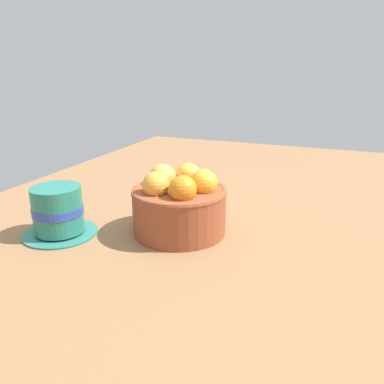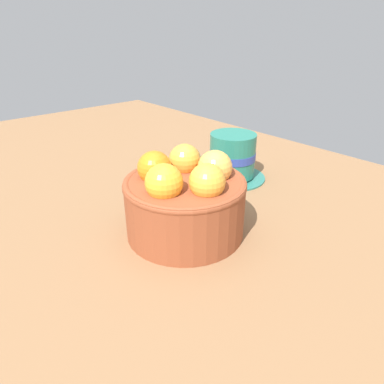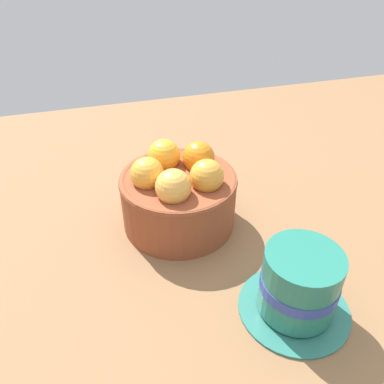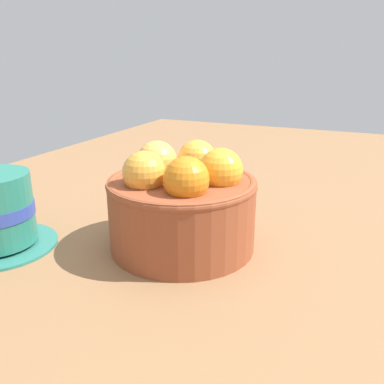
{
  "view_description": "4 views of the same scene",
  "coord_description": "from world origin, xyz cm",
  "views": [
    {
      "loc": [
        53.26,
        23.63,
        26.22
      ],
      "look_at": [
        -1.77,
        1.49,
        6.52
      ],
      "focal_mm": 36.12,
      "sensor_mm": 36.0,
      "label": 1
    },
    {
      "loc": [
        -29.12,
        24.55,
        24.49
      ],
      "look_at": [
        -1.21,
        -0.11,
        6.21
      ],
      "focal_mm": 32.02,
      "sensor_mm": 36.0,
      "label": 2
    },
    {
      "loc": [
        -9.77,
        -39.8,
        34.28
      ],
      "look_at": [
        1.74,
        -0.35,
        4.93
      ],
      "focal_mm": 36.0,
      "sensor_mm": 36.0,
      "label": 3
    },
    {
      "loc": [
        35.77,
        17.06,
        19.45
      ],
      "look_at": [
        0.59,
        1.39,
        6.42
      ],
      "focal_mm": 38.5,
      "sensor_mm": 36.0,
      "label": 4
    }
  ],
  "objects": [
    {
      "name": "ground_plane",
      "position": [
        0.0,
        0.0,
        -2.42
      ],
      "size": [
        155.67,
        88.0,
        4.84
      ],
      "primitive_type": "cube",
      "color": "brown"
    },
    {
      "name": "terracotta_bowl",
      "position": [
        -0.0,
        0.0,
        4.87
      ],
      "size": [
        15.24,
        15.24,
        10.75
      ],
      "color": "brown",
      "rests_on": "ground_plane"
    },
    {
      "name": "coffee_cup",
      "position": [
        8.04,
        -17.59,
        3.75
      ],
      "size": [
        11.82,
        11.82,
        7.99
      ],
      "color": "#2B7165",
      "rests_on": "ground_plane"
    }
  ]
}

